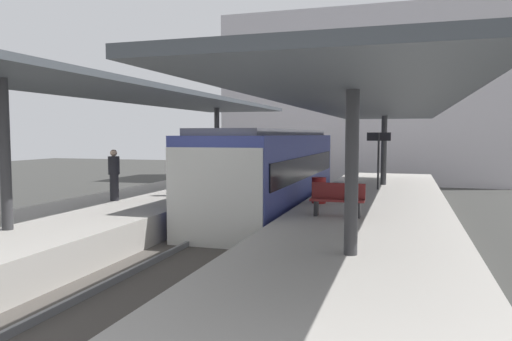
# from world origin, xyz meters

# --- Properties ---
(ground_plane) EXTENTS (80.00, 80.00, 0.00)m
(ground_plane) POSITION_xyz_m (0.00, 0.00, 0.00)
(ground_plane) COLOR #383835
(platform_left) EXTENTS (4.40, 28.00, 1.00)m
(platform_left) POSITION_xyz_m (-3.80, 0.00, 0.50)
(platform_left) COLOR #ADA8A0
(platform_left) RESTS_ON ground_plane
(platform_right) EXTENTS (4.40, 28.00, 1.00)m
(platform_right) POSITION_xyz_m (3.80, 0.00, 0.50)
(platform_right) COLOR #ADA8A0
(platform_right) RESTS_ON ground_plane
(track_ballast) EXTENTS (3.20, 28.00, 0.20)m
(track_ballast) POSITION_xyz_m (0.00, 0.00, 0.10)
(track_ballast) COLOR #4C4742
(track_ballast) RESTS_ON ground_plane
(rail_near_side) EXTENTS (0.08, 28.00, 0.14)m
(rail_near_side) POSITION_xyz_m (-0.72, 0.00, 0.27)
(rail_near_side) COLOR slate
(rail_near_side) RESTS_ON track_ballast
(rail_far_side) EXTENTS (0.08, 28.00, 0.14)m
(rail_far_side) POSITION_xyz_m (0.72, 0.00, 0.27)
(rail_far_side) COLOR slate
(rail_far_side) RESTS_ON track_ballast
(commuter_train) EXTENTS (2.78, 10.96, 3.10)m
(commuter_train) POSITION_xyz_m (0.00, 3.42, 1.73)
(commuter_train) COLOR #38428C
(commuter_train) RESTS_ON track_ballast
(canopy_left) EXTENTS (4.18, 21.00, 3.53)m
(canopy_left) POSITION_xyz_m (-3.80, 1.40, 4.40)
(canopy_left) COLOR #333335
(canopy_left) RESTS_ON platform_left
(canopy_right) EXTENTS (4.18, 21.00, 3.07)m
(canopy_right) POSITION_xyz_m (3.80, 1.40, 3.96)
(canopy_right) COLOR #333335
(canopy_right) RESTS_ON platform_right
(platform_bench) EXTENTS (1.40, 0.41, 0.86)m
(platform_bench) POSITION_xyz_m (3.02, -0.88, 1.46)
(platform_bench) COLOR black
(platform_bench) RESTS_ON platform_right
(platform_sign) EXTENTS (0.90, 0.08, 2.21)m
(platform_sign) POSITION_xyz_m (3.69, 5.75, 2.62)
(platform_sign) COLOR #262628
(platform_sign) RESTS_ON platform_right
(litter_bin) EXTENTS (0.44, 0.44, 0.80)m
(litter_bin) POSITION_xyz_m (2.14, 1.37, 1.40)
(litter_bin) COLOR maroon
(litter_bin) RESTS_ON platform_right
(passenger_near_bench) EXTENTS (0.36, 0.36, 1.65)m
(passenger_near_bench) POSITION_xyz_m (-4.26, -0.04, 1.86)
(passenger_near_bench) COLOR #232328
(passenger_near_bench) RESTS_ON platform_left
(passenger_mid_platform) EXTENTS (0.36, 0.36, 1.69)m
(passenger_mid_platform) POSITION_xyz_m (-2.52, 1.88, 1.87)
(passenger_mid_platform) COLOR navy
(passenger_mid_platform) RESTS_ON platform_left
(station_building_backdrop) EXTENTS (18.00, 6.00, 11.00)m
(station_building_backdrop) POSITION_xyz_m (1.80, 20.00, 5.50)
(station_building_backdrop) COLOR #B7B2B7
(station_building_backdrop) RESTS_ON ground_plane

